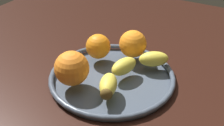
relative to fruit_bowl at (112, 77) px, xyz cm
name	(u,v)px	position (x,y,z in cm)	size (l,w,h in cm)	color
ground_plane	(112,86)	(0.00, 0.00, -2.92)	(120.74, 120.74, 4.00)	black
fruit_bowl	(112,77)	(0.00, 0.00, 0.00)	(29.88, 29.88, 1.80)	#475161
banana	(129,70)	(-0.70, 4.00, 2.75)	(22.48, 11.67, 3.74)	yellow
orange_front_left	(98,46)	(-4.85, -6.80, 4.03)	(6.29, 6.29, 6.29)	orange
orange_center	(72,68)	(7.44, -5.91, 4.77)	(7.78, 7.78, 7.78)	orange
orange_front_right	(133,44)	(-9.75, 0.55, 4.39)	(7.01, 7.01, 7.01)	orange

